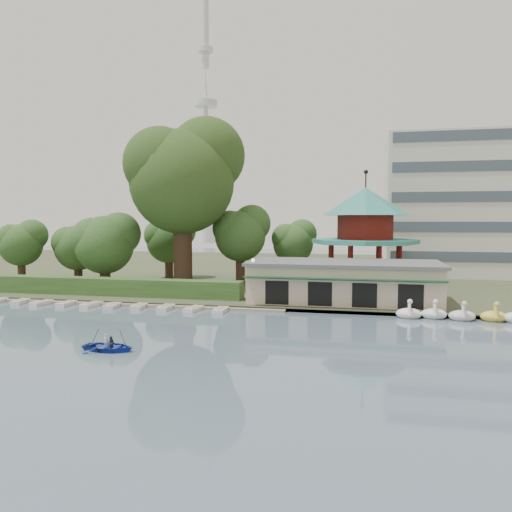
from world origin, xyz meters
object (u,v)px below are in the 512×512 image
(boathouse, at_px, (344,281))
(rowboat_with_passengers, at_px, (109,343))
(pavilion, at_px, (365,227))
(dock, at_px, (116,304))
(big_tree, at_px, (184,173))

(boathouse, height_order, rowboat_with_passengers, boathouse)
(pavilion, bearing_deg, dock, -148.34)
(dock, relative_size, big_tree, 1.69)
(boathouse, bearing_deg, big_tree, 161.72)
(pavilion, bearing_deg, boathouse, -101.28)
(rowboat_with_passengers, bearing_deg, pavilion, 62.24)
(boathouse, distance_m, pavilion, 11.43)
(boathouse, xyz_separation_m, pavilion, (2.00, 10.03, 5.11))
(big_tree, distance_m, rowboat_with_passengers, 30.34)
(pavilion, distance_m, rowboat_with_passengers, 35.34)
(boathouse, xyz_separation_m, big_tree, (-18.83, 6.22, 11.44))
(pavilion, height_order, rowboat_with_passengers, pavilion)
(dock, height_order, rowboat_with_passengers, rowboat_with_passengers)
(pavilion, height_order, big_tree, big_tree)
(dock, xyz_separation_m, big_tree, (3.17, 11.00, 13.69))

